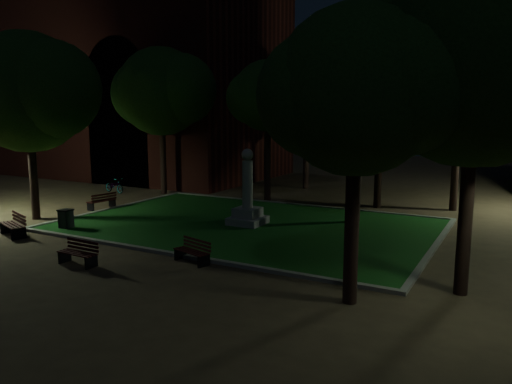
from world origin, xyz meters
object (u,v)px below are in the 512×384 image
bicycle (114,185)px  bench_near_left (79,254)px  bench_near_right (193,252)px  bench_west_near (14,225)px  bench_left_side (102,202)px  trash_bin (66,219)px  monument (248,204)px

bicycle → bench_near_left: bearing=-129.8°
bench_near_right → bench_west_near: size_ratio=0.85×
bench_near_left → bench_left_side: (-6.13, 7.04, 0.02)m
bench_west_near → trash_bin: size_ratio=1.99×
bench_near_right → trash_bin: size_ratio=1.70×
monument → trash_bin: (-6.21, -4.17, -0.53)m
bicycle → bench_near_right: bearing=-116.4°
bench_near_right → bench_west_near: 8.19m
monument → bench_left_side: (-8.16, -0.26, -0.58)m
bench_near_left → bench_near_right: bearing=33.7°
bench_left_side → bench_west_near: bearing=18.5°
bench_near_left → bicycle: 14.46m
bench_near_right → bicycle: bearing=159.1°
trash_bin → bicycle: (-5.08, 7.98, 0.01)m
monument → bicycle: bearing=161.4°
bench_near_right → bicycle: (-12.31, 9.19, 0.09)m
bench_left_side → bench_near_left: bearing=49.5°
bench_near_right → trash_bin: 7.33m
monument → bench_near_left: size_ratio=2.27×
monument → bench_west_near: (-7.16, -5.85, -0.54)m
bench_west_near → trash_bin: (0.95, 1.68, 0.02)m
bicycle → bench_left_side: bearing=-132.1°
monument → bench_left_side: bearing=-178.2°
bench_left_side → trash_bin: size_ratio=1.80×
trash_bin → bicycle: bearing=122.5°
bench_near_left → bench_left_side: bearing=132.6°
bench_near_left → bench_west_near: bearing=165.8°
trash_bin → bench_near_right: bearing=-9.5°
bench_near_left → bench_west_near: size_ratio=0.83×
monument → bicycle: monument is taller
bench_near_right → bench_left_side: (-9.18, 5.12, 0.03)m
bench_near_left → bench_near_right: size_ratio=0.98×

